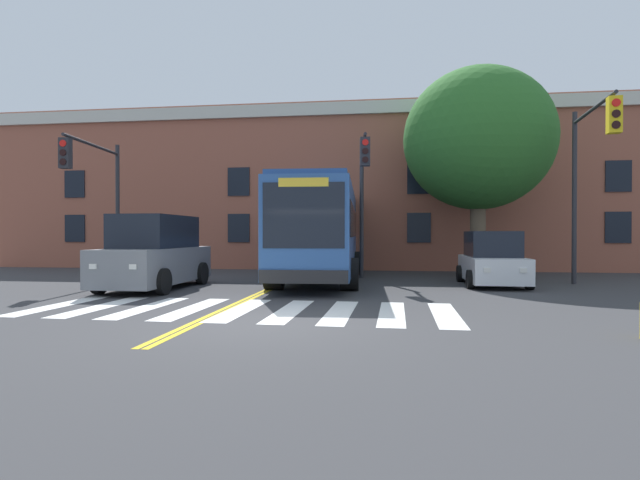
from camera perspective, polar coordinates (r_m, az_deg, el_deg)
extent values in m
plane|color=#38383A|center=(9.79, -6.44, -9.46)|extent=(120.00, 120.00, 0.00)
cube|color=white|center=(13.68, -27.66, -6.63)|extent=(0.62, 3.51, 0.01)
cube|color=white|center=(13.04, -23.61, -6.96)|extent=(0.62, 3.51, 0.01)
cube|color=white|center=(12.47, -19.15, -7.29)|extent=(0.62, 3.51, 0.01)
cube|color=white|center=(11.99, -14.30, -7.60)|extent=(0.62, 3.51, 0.01)
cube|color=white|center=(11.59, -9.07, -7.86)|extent=(0.62, 3.51, 0.01)
cube|color=white|center=(11.30, -3.51, -8.08)|extent=(0.62, 3.51, 0.01)
cube|color=white|center=(11.12, 2.29, -8.22)|extent=(0.62, 3.51, 0.01)
cube|color=white|center=(11.05, 8.22, -8.28)|extent=(0.62, 3.51, 0.01)
cube|color=white|center=(11.10, 14.17, -8.26)|extent=(0.62, 3.51, 0.01)
cube|color=gold|center=(25.31, -0.83, -3.25)|extent=(0.12, 36.00, 0.01)
cube|color=gold|center=(25.29, -0.47, -3.26)|extent=(0.12, 36.00, 0.01)
cube|color=#2D5699|center=(18.71, 0.11, 1.12)|extent=(2.95, 10.96, 2.94)
cube|color=black|center=(18.65, 3.89, 2.02)|extent=(0.49, 9.98, 1.06)
cube|color=black|center=(18.86, -3.63, 2.01)|extent=(0.49, 9.98, 1.06)
cube|color=black|center=(13.30, -1.91, 2.84)|extent=(2.20, 0.13, 1.76)
cube|color=yellow|center=(13.37, -1.91, 6.62)|extent=(1.35, 0.09, 0.24)
cube|color=#232326|center=(13.31, -1.92, -4.23)|extent=(2.40, 0.21, 0.36)
cube|color=#294E89|center=(18.79, 0.11, 5.85)|extent=(2.78, 10.52, 0.16)
cylinder|color=black|center=(15.33, 3.38, -3.92)|extent=(0.61, 1.03, 1.00)
cylinder|color=black|center=(15.57, -5.26, -3.85)|extent=(0.61, 1.03, 1.00)
cylinder|color=black|center=(21.12, 3.84, -2.67)|extent=(0.61, 1.03, 1.00)
cylinder|color=black|center=(21.30, -2.46, -2.64)|extent=(0.61, 1.03, 1.00)
cube|color=slate|center=(16.59, -18.34, -2.73)|extent=(1.93, 4.93, 1.09)
cube|color=black|center=(16.61, -18.28, 0.91)|extent=(1.73, 3.06, 1.02)
cube|color=white|center=(14.12, -20.61, -2.88)|extent=(0.20, 0.04, 0.14)
cube|color=white|center=(14.68, -24.54, -2.76)|extent=(0.20, 0.04, 0.14)
cylinder|color=black|center=(14.83, -17.50, -4.56)|extent=(0.23, 0.76, 0.76)
cylinder|color=black|center=(15.74, -23.94, -4.29)|extent=(0.23, 0.76, 0.76)
cylinder|color=black|center=(17.64, -13.34, -3.73)|extent=(0.23, 0.76, 0.76)
cylinder|color=black|center=(18.41, -19.01, -3.57)|extent=(0.23, 0.76, 0.76)
cube|color=white|center=(17.79, 19.08, -3.11)|extent=(1.76, 3.85, 0.80)
cube|color=black|center=(17.80, 19.06, -0.43)|extent=(1.57, 2.12, 0.86)
cube|color=white|center=(16.01, 22.23, -3.24)|extent=(0.20, 0.04, 0.14)
cube|color=white|center=(15.79, 18.57, -3.28)|extent=(0.20, 0.04, 0.14)
cylinder|color=black|center=(16.85, 22.82, -4.24)|extent=(0.22, 0.60, 0.60)
cylinder|color=black|center=(16.49, 16.82, -4.32)|extent=(0.22, 0.60, 0.60)
cylinder|color=black|center=(19.16, 21.01, -3.65)|extent=(0.22, 0.60, 0.60)
cylinder|color=black|center=(18.84, 15.72, -3.70)|extent=(0.22, 0.60, 0.60)
cube|color=#AD1E1E|center=(29.28, 5.22, -1.58)|extent=(1.94, 4.58, 0.82)
cube|color=black|center=(29.40, 5.23, -0.11)|extent=(1.71, 2.21, 0.69)
cube|color=white|center=(26.96, 6.10, -1.60)|extent=(0.20, 0.04, 0.14)
cube|color=white|center=(27.03, 3.74, -1.59)|extent=(0.20, 0.04, 0.14)
cylinder|color=black|center=(27.84, 7.00, -2.23)|extent=(0.23, 0.66, 0.66)
cylinder|color=black|center=(27.96, 3.09, -2.22)|extent=(0.23, 0.66, 0.66)
cylinder|color=black|center=(30.66, 7.15, -1.97)|extent=(0.23, 0.66, 0.66)
cylinder|color=black|center=(30.77, 3.60, -1.96)|extent=(0.23, 0.66, 0.66)
cylinder|color=#28282D|center=(19.45, 27.07, 4.29)|extent=(0.16, 0.16, 5.96)
cylinder|color=#28282D|center=(17.97, 28.74, 12.99)|extent=(0.41, 3.86, 0.11)
cube|color=yellow|center=(16.18, 30.58, 12.20)|extent=(0.36, 0.31, 1.00)
cylinder|color=red|center=(16.11, 30.76, 13.35)|extent=(0.22, 0.05, 0.22)
cylinder|color=black|center=(16.04, 30.76, 12.30)|extent=(0.22, 0.05, 0.22)
cylinder|color=black|center=(15.99, 30.75, 11.25)|extent=(0.22, 0.05, 0.22)
cylinder|color=#28282D|center=(21.91, -22.12, 3.10)|extent=(0.16, 0.16, 5.36)
cylinder|color=#28282D|center=(20.31, -24.50, 9.83)|extent=(0.53, 4.05, 0.11)
cube|color=#28282D|center=(18.58, -27.09, 8.82)|extent=(0.37, 0.31, 1.00)
cylinder|color=red|center=(18.49, -27.32, 9.79)|extent=(0.22, 0.05, 0.22)
cylinder|color=black|center=(18.45, -27.32, 8.87)|extent=(0.22, 0.05, 0.22)
cylinder|color=black|center=(18.41, -27.32, 7.95)|extent=(0.22, 0.05, 0.22)
cylinder|color=#28282D|center=(19.88, 4.78, 3.62)|extent=(0.16, 0.16, 5.51)
cylinder|color=#28282D|center=(18.92, 4.98, 11.26)|extent=(0.36, 2.52, 0.11)
cube|color=#28282D|center=(17.73, 5.17, 10.02)|extent=(0.37, 0.31, 1.00)
cylinder|color=red|center=(17.63, 5.20, 11.06)|extent=(0.22, 0.05, 0.22)
cylinder|color=black|center=(17.58, 5.20, 10.10)|extent=(0.22, 0.05, 0.22)
cylinder|color=black|center=(17.53, 5.20, 9.13)|extent=(0.22, 0.05, 0.22)
cylinder|color=brown|center=(21.28, 17.60, 0.23)|extent=(0.62, 0.62, 3.16)
ellipsoid|color=#2D6B28|center=(21.63, 17.63, 10.96)|extent=(8.51, 8.51, 5.75)
cube|color=#9E5642|center=(27.03, 10.84, 5.63)|extent=(43.70, 6.07, 8.16)
cube|color=beige|center=(24.57, 11.28, 14.85)|extent=(43.70, 0.16, 0.60)
cube|color=black|center=(28.70, -26.22, 1.21)|extent=(1.10, 0.06, 1.40)
cube|color=black|center=(24.90, -9.27, 1.36)|extent=(1.10, 0.06, 1.40)
cube|color=black|center=(23.87, 11.24, 1.39)|extent=(1.10, 0.06, 1.40)
cube|color=black|center=(25.92, 30.91, 1.25)|extent=(1.10, 0.06, 1.40)
cube|color=black|center=(28.81, -26.24, 5.75)|extent=(1.10, 0.06, 1.40)
cube|color=black|center=(25.04, -9.28, 6.59)|extent=(1.10, 0.06, 1.40)
cube|color=black|center=(24.01, 11.25, 6.85)|extent=(1.10, 0.06, 1.40)
cube|color=black|center=(26.05, 30.94, 6.28)|extent=(1.10, 0.06, 1.40)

